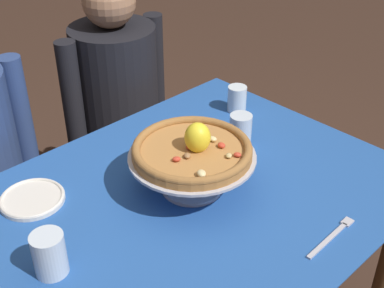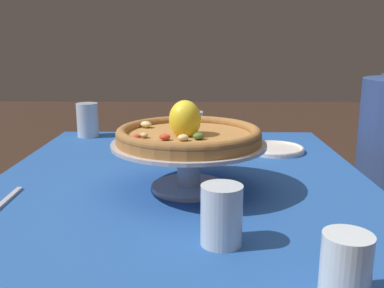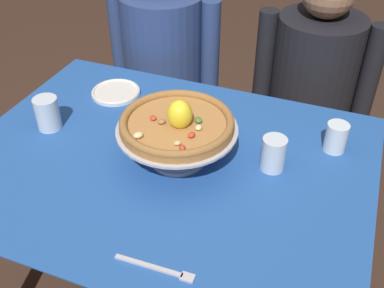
% 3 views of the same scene
% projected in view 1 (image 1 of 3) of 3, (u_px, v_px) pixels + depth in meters
% --- Properties ---
extents(dining_table, '(1.24, 0.95, 0.76)m').
position_uv_depth(dining_table, '(188.00, 226.00, 1.53)').
color(dining_table, brown).
rests_on(dining_table, ground).
extents(pizza_stand, '(0.36, 0.36, 0.11)m').
position_uv_depth(pizza_stand, '(192.00, 166.00, 1.46)').
color(pizza_stand, '#B7B7C1').
rests_on(pizza_stand, dining_table).
extents(pizza, '(0.33, 0.33, 0.10)m').
position_uv_depth(pizza, '(193.00, 149.00, 1.43)').
color(pizza, '#AD753D').
rests_on(pizza, pizza_stand).
extents(water_glass_side_left, '(0.08, 0.08, 0.11)m').
position_uv_depth(water_glass_side_left, '(50.00, 256.00, 1.21)').
color(water_glass_side_left, silver).
rests_on(water_glass_side_left, dining_table).
extents(water_glass_side_right, '(0.07, 0.07, 0.11)m').
position_uv_depth(water_glass_side_right, '(240.00, 132.00, 1.68)').
color(water_glass_side_right, silver).
rests_on(water_glass_side_right, dining_table).
extents(water_glass_back_right, '(0.07, 0.07, 0.09)m').
position_uv_depth(water_glass_back_right, '(237.00, 100.00, 1.87)').
color(water_glass_back_right, silver).
rests_on(water_glass_back_right, dining_table).
extents(side_plate, '(0.18, 0.18, 0.02)m').
position_uv_depth(side_plate, '(32.00, 199.00, 1.45)').
color(side_plate, silver).
rests_on(side_plate, dining_table).
extents(dinner_fork, '(0.20, 0.03, 0.01)m').
position_uv_depth(dinner_fork, '(333.00, 235.00, 1.33)').
color(dinner_fork, '#B7B7C1').
rests_on(dinner_fork, dining_table).
extents(diner_right, '(0.50, 0.35, 1.17)m').
position_uv_depth(diner_right, '(119.00, 117.00, 2.24)').
color(diner_right, black).
rests_on(diner_right, ground).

